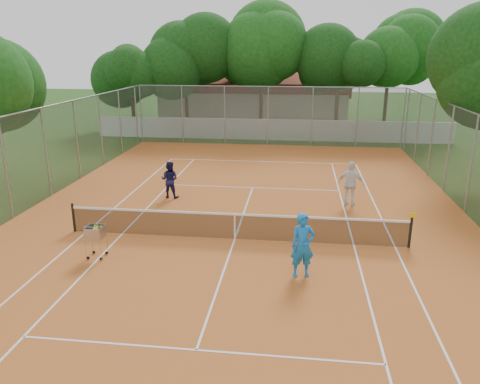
# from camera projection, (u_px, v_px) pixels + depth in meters

# --- Properties ---
(ground) EXTENTS (120.00, 120.00, 0.00)m
(ground) POSITION_uv_depth(u_px,v_px,m) (235.00, 240.00, 16.49)
(ground) COLOR #1A3B10
(ground) RESTS_ON ground
(court_pad) EXTENTS (18.00, 34.00, 0.02)m
(court_pad) POSITION_uv_depth(u_px,v_px,m) (235.00, 239.00, 16.49)
(court_pad) COLOR #B75E23
(court_pad) RESTS_ON ground
(court_lines) EXTENTS (10.98, 23.78, 0.01)m
(court_lines) POSITION_uv_depth(u_px,v_px,m) (235.00, 239.00, 16.49)
(court_lines) COLOR white
(court_lines) RESTS_ON court_pad
(tennis_net) EXTENTS (11.88, 0.10, 0.98)m
(tennis_net) POSITION_uv_depth(u_px,v_px,m) (235.00, 226.00, 16.34)
(tennis_net) COLOR black
(tennis_net) RESTS_ON court_pad
(perimeter_fence) EXTENTS (18.00, 34.00, 4.00)m
(perimeter_fence) POSITION_uv_depth(u_px,v_px,m) (235.00, 185.00, 15.91)
(perimeter_fence) COLOR slate
(perimeter_fence) RESTS_ON ground
(boundary_wall) EXTENTS (26.00, 0.30, 1.50)m
(boundary_wall) POSITION_uv_depth(u_px,v_px,m) (269.00, 130.00, 34.29)
(boundary_wall) COLOR silver
(boundary_wall) RESTS_ON ground
(clubhouse) EXTENTS (16.40, 9.00, 4.40)m
(clubhouse) POSITION_uv_depth(u_px,v_px,m) (255.00, 96.00, 43.59)
(clubhouse) COLOR beige
(clubhouse) RESTS_ON ground
(tropical_trees) EXTENTS (29.00, 19.00, 10.00)m
(tropical_trees) POSITION_uv_depth(u_px,v_px,m) (273.00, 68.00, 35.89)
(tropical_trees) COLOR black
(tropical_trees) RESTS_ON ground
(player_near) EXTENTS (0.80, 0.62, 1.94)m
(player_near) POSITION_uv_depth(u_px,v_px,m) (303.00, 245.00, 13.56)
(player_near) COLOR blue
(player_near) RESTS_ON court_pad
(player_far_left) EXTENTS (0.86, 0.70, 1.66)m
(player_far_left) POSITION_uv_depth(u_px,v_px,m) (170.00, 180.00, 20.86)
(player_far_left) COLOR #181643
(player_far_left) RESTS_ON court_pad
(player_far_right) EXTENTS (1.20, 0.72, 1.91)m
(player_far_right) POSITION_uv_depth(u_px,v_px,m) (351.00, 184.00, 19.77)
(player_far_right) COLOR white
(player_far_right) RESTS_ON court_pad
(ball_hopper) EXTENTS (0.67, 0.67, 1.16)m
(ball_hopper) POSITION_uv_depth(u_px,v_px,m) (96.00, 240.00, 14.89)
(ball_hopper) COLOR #A9AAB0
(ball_hopper) RESTS_ON court_pad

